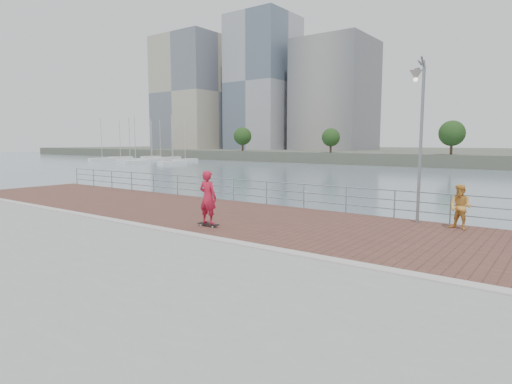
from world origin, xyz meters
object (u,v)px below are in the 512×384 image
Objects in this scene: bystander at (460,207)px; street_lamp at (419,112)px; skateboarder at (208,197)px; guardrail at (324,195)px.

street_lamp is at bearing -160.24° from bystander.
street_lamp is 8.02m from skateboarder.
guardrail is 5.89m from skateboarder.
guardrail is at bearing -110.44° from skateboarder.
guardrail is 20.58× the size of skateboarder.
bystander is at bearing 0.59° from street_lamp.
skateboarder is at bearing -106.18° from guardrail.
skateboarder is at bearing -140.60° from street_lamp.
skateboarder reaches higher than guardrail.
guardrail is 5.39m from street_lamp.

